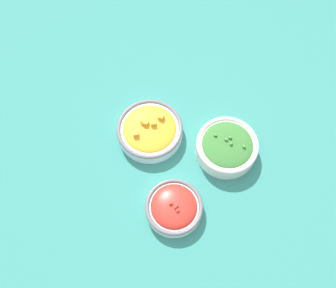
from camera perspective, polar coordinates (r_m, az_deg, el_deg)
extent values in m
plane|color=#337F75|center=(1.11, 0.00, -0.64)|extent=(3.00, 3.00, 0.00)
cylinder|color=white|center=(1.03, 0.90, -9.75)|extent=(0.16, 0.16, 0.03)
torus|color=slate|center=(1.01, 0.92, -9.51)|extent=(0.16, 0.16, 0.01)
ellipsoid|color=red|center=(1.01, 0.92, -9.51)|extent=(0.13, 0.13, 0.04)
ellipsoid|color=red|center=(0.99, 1.13, -9.57)|extent=(0.01, 0.01, 0.01)
ellipsoid|color=red|center=(0.99, 1.47, -10.06)|extent=(0.01, 0.01, 0.01)
ellipsoid|color=red|center=(0.99, 0.43, -9.04)|extent=(0.01, 0.01, 0.01)
ellipsoid|color=red|center=(0.99, 1.29, -9.41)|extent=(0.01, 0.01, 0.01)
cylinder|color=silver|center=(1.11, -2.70, 2.02)|extent=(0.19, 0.19, 0.04)
torus|color=slate|center=(1.10, -2.74, 2.46)|extent=(0.19, 0.19, 0.01)
ellipsoid|color=orange|center=(1.10, -2.74, 2.46)|extent=(0.16, 0.16, 0.02)
cube|color=#F4A828|center=(1.09, -3.83, 3.41)|extent=(0.02, 0.02, 0.01)
cube|color=#F4A828|center=(1.09, -1.09, 4.17)|extent=(0.02, 0.02, 0.01)
cube|color=#F4A828|center=(1.08, -2.26, 3.22)|extent=(0.02, 0.02, 0.01)
cube|color=#F4A828|center=(1.07, -4.95, 1.59)|extent=(0.02, 0.02, 0.01)
cube|color=#F4A828|center=(1.08, -3.37, 3.36)|extent=(0.02, 0.02, 0.01)
cylinder|color=silver|center=(1.09, 8.86, -0.60)|extent=(0.18, 0.18, 0.05)
torus|color=silver|center=(1.07, 9.05, -0.07)|extent=(0.18, 0.18, 0.01)
ellipsoid|color=#387533|center=(1.07, 9.05, -0.07)|extent=(0.15, 0.15, 0.02)
ellipsoid|color=#47893D|center=(1.06, 7.24, 1.35)|extent=(0.01, 0.01, 0.01)
ellipsoid|color=#47893D|center=(1.06, 9.60, 0.07)|extent=(0.01, 0.01, 0.01)
ellipsoid|color=#47893D|center=(1.06, 8.86, 0.69)|extent=(0.01, 0.01, 0.01)
ellipsoid|color=#47893D|center=(1.06, 11.52, -0.36)|extent=(0.01, 0.01, 0.01)
ellipsoid|color=#47893D|center=(1.06, 9.46, 0.98)|extent=(0.01, 0.01, 0.01)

